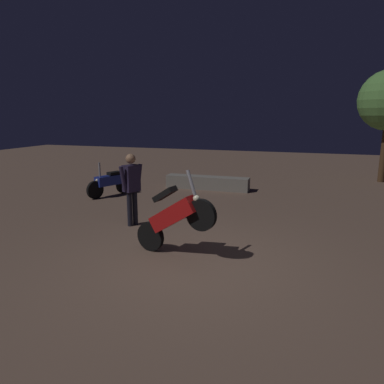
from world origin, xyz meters
TOP-DOWN VIEW (x-y plane):
  - ground_plane at (0.00, 0.00)m, footprint 40.00×40.00m
  - motorcycle_red_foreground at (-0.45, 0.25)m, footprint 1.64×0.49m
  - motorcycle_blue_parked_left at (-4.21, 4.24)m, footprint 0.74×1.57m
  - person_bystander_far at (-2.06, 1.69)m, footprint 0.36×0.65m
  - planter_wall_low at (-1.55, 6.24)m, footprint 2.92×0.50m

SIDE VIEW (x-z plane):
  - ground_plane at x=0.00m, z-range 0.00..0.00m
  - planter_wall_low at x=-1.55m, z-range 0.00..0.45m
  - motorcycle_blue_parked_left at x=-4.21m, z-range -0.12..0.99m
  - motorcycle_red_foreground at x=-0.45m, z-range -0.07..1.56m
  - person_bystander_far at x=-2.06m, z-range 0.16..1.85m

